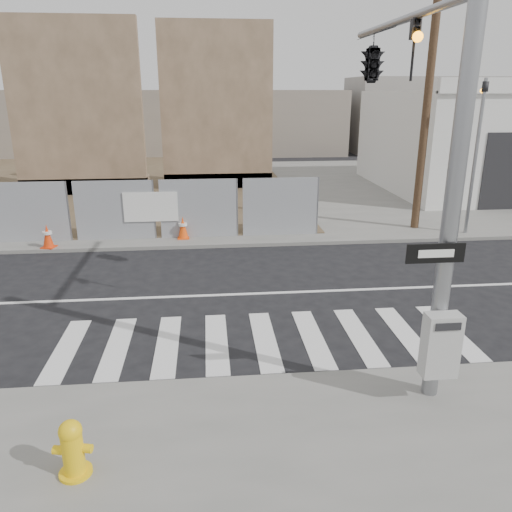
{
  "coord_description": "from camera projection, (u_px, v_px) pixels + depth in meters",
  "views": [
    {
      "loc": [
        -1.09,
        -11.69,
        4.9
      ],
      "look_at": [
        -0.05,
        -1.16,
        1.4
      ],
      "focal_mm": 35.0,
      "sensor_mm": 36.0,
      "label": 1
    }
  ],
  "objects": [
    {
      "name": "ground",
      "position": [
        254.0,
        294.0,
        12.69
      ],
      "size": [
        100.0,
        100.0,
        0.0
      ],
      "primitive_type": "plane",
      "color": "black",
      "rests_on": "ground"
    },
    {
      "name": "sidewalk_far",
      "position": [
        228.0,
        189.0,
        25.9
      ],
      "size": [
        50.0,
        20.0,
        0.12
      ],
      "primitive_type": "cube",
      "color": "slate",
      "rests_on": "ground"
    },
    {
      "name": "signal_pole",
      "position": [
        394.0,
        98.0,
        9.49
      ],
      "size": [
        0.96,
        5.87,
        7.0
      ],
      "color": "gray",
      "rests_on": "sidewalk_near"
    },
    {
      "name": "far_signal_pole",
      "position": [
        478.0,
        136.0,
        16.68
      ],
      "size": [
        0.16,
        0.2,
        5.6
      ],
      "color": "gray",
      "rests_on": "sidewalk_far"
    },
    {
      "name": "concrete_wall_left",
      "position": [
        79.0,
        126.0,
        23.33
      ],
      "size": [
        6.0,
        1.3,
        8.0
      ],
      "color": "brown",
      "rests_on": "sidewalk_far"
    },
    {
      "name": "concrete_wall_right",
      "position": [
        217.0,
        123.0,
        24.88
      ],
      "size": [
        5.5,
        1.3,
        8.0
      ],
      "color": "brown",
      "rests_on": "sidewalk_far"
    },
    {
      "name": "auto_shop",
      "position": [
        502.0,
        140.0,
        25.44
      ],
      "size": [
        12.0,
        10.2,
        5.95
      ],
      "color": "silver",
      "rests_on": "sidewalk_far"
    },
    {
      "name": "utility_pole_right",
      "position": [
        429.0,
        82.0,
        16.85
      ],
      "size": [
        1.6,
        0.28,
        10.0
      ],
      "color": "#4E3724",
      "rests_on": "sidewalk_far"
    },
    {
      "name": "fire_hydrant",
      "position": [
        73.0,
        448.0,
        6.43
      ],
      "size": [
        0.51,
        0.51,
        0.81
      ],
      "rotation": [
        0.0,
        0.0,
        -0.21
      ],
      "color": "yellow",
      "rests_on": "sidewalk_near"
    },
    {
      "name": "traffic_cone_c",
      "position": [
        48.0,
        236.0,
        15.94
      ],
      "size": [
        0.48,
        0.48,
        0.77
      ],
      "rotation": [
        0.0,
        0.0,
        -0.24
      ],
      "color": "red",
      "rests_on": "sidewalk_far"
    },
    {
      "name": "traffic_cone_d",
      "position": [
        183.0,
        228.0,
        16.95
      ],
      "size": [
        0.4,
        0.4,
        0.76
      ],
      "rotation": [
        0.0,
        0.0,
        0.04
      ],
      "color": "#F74B0D",
      "rests_on": "sidewalk_far"
    }
  ]
}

